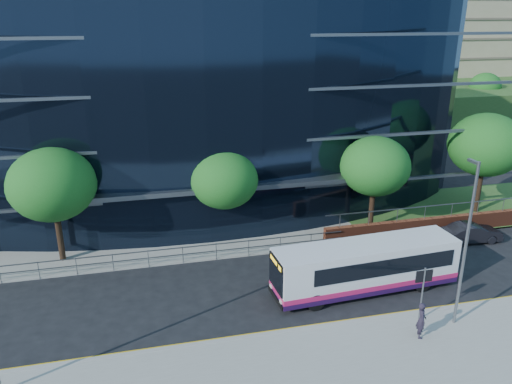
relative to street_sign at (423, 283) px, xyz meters
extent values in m
plane|color=black|center=(-4.50, 1.59, -2.15)|extent=(200.00, 200.00, 0.00)
cube|color=gray|center=(-4.50, -3.41, -2.07)|extent=(80.00, 8.00, 0.15)
cube|color=gray|center=(-4.50, 0.59, -2.07)|extent=(80.00, 0.25, 0.16)
cube|color=gold|center=(-4.50, 0.79, -2.14)|extent=(80.00, 0.08, 0.01)
cube|color=gold|center=(-4.50, 0.94, -2.14)|extent=(80.00, 0.08, 0.01)
cube|color=gray|center=(-10.50, 12.59, -2.10)|extent=(50.00, 8.00, 0.10)
cube|color=black|center=(-8.50, 25.59, 5.85)|extent=(38.00, 16.00, 16.00)
cube|color=#595E66|center=(-8.50, 11.09, 1.55)|extent=(22.00, 1.20, 0.30)
cube|color=slate|center=(-12.50, 8.59, -1.10)|extent=(24.00, 0.05, 0.05)
cube|color=slate|center=(-12.50, 8.59, -1.55)|extent=(24.00, 0.05, 0.05)
cylinder|color=slate|center=(-12.50, 8.59, -1.60)|extent=(0.04, 0.04, 1.10)
cube|color=#2D511E|center=(27.50, 57.59, -0.15)|extent=(60.00, 42.00, 4.00)
cylinder|color=slate|center=(0.00, -0.01, -0.60)|extent=(0.08, 0.08, 2.80)
cube|color=black|center=(0.00, 0.01, 0.35)|extent=(0.85, 0.06, 0.60)
cylinder|color=black|center=(-17.50, 10.59, -0.50)|extent=(0.36, 0.36, 3.30)
ellipsoid|color=#185117|center=(-17.50, 10.59, 2.73)|extent=(4.95, 4.95, 4.21)
cylinder|color=black|center=(-7.50, 11.09, -0.72)|extent=(0.36, 0.36, 2.86)
ellipsoid|color=#185117|center=(-7.50, 11.09, 2.08)|extent=(4.29, 4.29, 3.65)
cylinder|color=black|center=(2.50, 10.59, -0.61)|extent=(0.36, 0.36, 3.08)
ellipsoid|color=#185117|center=(2.50, 10.59, 2.40)|extent=(4.62, 4.62, 3.93)
cylinder|color=black|center=(11.50, 11.59, -0.39)|extent=(0.36, 0.36, 3.52)
ellipsoid|color=#185117|center=(11.50, 11.59, 3.05)|extent=(5.28, 5.28, 4.49)
cylinder|color=black|center=(19.50, 41.59, -0.61)|extent=(0.36, 0.36, 3.08)
ellipsoid|color=#185117|center=(19.50, 41.59, 2.40)|extent=(4.62, 4.62, 3.93)
cylinder|color=black|center=(35.50, 43.59, -0.72)|extent=(0.36, 0.36, 2.86)
ellipsoid|color=#185117|center=(35.50, 43.59, 2.08)|extent=(4.29, 4.29, 3.65)
cylinder|color=slate|center=(1.50, -0.61, 2.00)|extent=(0.14, 0.14, 8.00)
cube|color=slate|center=(1.50, -0.26, 5.90)|extent=(0.15, 0.70, 0.12)
cube|color=silver|center=(-1.33, 3.33, -0.63)|extent=(10.09, 2.86, 2.40)
cube|color=#260E3B|center=(-1.33, 3.33, -1.70)|extent=(10.11, 2.91, 0.27)
cube|color=#BF1B55|center=(-1.33, 3.33, -1.42)|extent=(10.11, 2.91, 0.27)
cube|color=black|center=(-0.78, 3.36, -0.29)|extent=(8.10, 2.79, 0.91)
cube|color=black|center=(-6.33, 3.03, -0.52)|extent=(0.20, 1.95, 1.40)
cube|color=black|center=(-6.34, 3.03, 0.32)|extent=(0.21, 1.86, 0.36)
cube|color=yellow|center=(-6.39, 3.25, 0.32)|extent=(0.10, 1.00, 0.20)
cube|color=black|center=(-6.33, 3.03, -1.74)|extent=(0.23, 2.18, 0.22)
cylinder|color=black|center=(-4.52, 2.12, -1.70)|extent=(0.92, 0.33, 0.91)
cylinder|color=black|center=(1.63, 2.50, -1.70)|extent=(0.92, 0.33, 0.91)
imported|color=black|center=(8.02, 7.26, -1.52)|extent=(3.91, 1.57, 1.27)
imported|color=black|center=(-0.68, -1.21, -1.13)|extent=(0.59, 0.73, 1.74)
camera|label=1|loc=(-12.40, -18.15, 12.01)|focal=35.00mm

